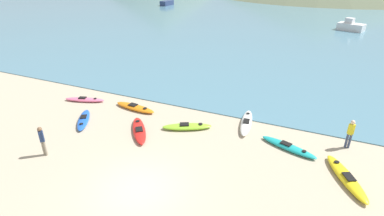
{
  "coord_description": "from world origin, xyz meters",
  "views": [
    {
      "loc": [
        6.53,
        -8.74,
        9.31
      ],
      "look_at": [
        -0.76,
        7.78,
        0.5
      ],
      "focal_mm": 28.0,
      "sensor_mm": 36.0,
      "label": 1
    }
  ],
  "objects": [
    {
      "name": "ground_plane",
      "position": [
        0.0,
        0.0,
        0.0
      ],
      "size": [
        400.0,
        400.0,
        0.0
      ],
      "primitive_type": "plane",
      "color": "tan"
    },
    {
      "name": "bay_water",
      "position": [
        0.0,
        43.53,
        0.03
      ],
      "size": [
        160.0,
        70.0,
        0.06
      ],
      "primitive_type": "cube",
      "color": "teal",
      "rests_on": "ground_plane"
    },
    {
      "name": "kayak_on_sand_0",
      "position": [
        -8.93,
        6.54,
        0.14
      ],
      "size": [
        3.03,
        1.48,
        0.32
      ],
      "color": "#E5668C",
      "rests_on": "ground_plane"
    },
    {
      "name": "kayak_on_sand_1",
      "position": [
        -0.27,
        5.89,
        0.16
      ],
      "size": [
        3.07,
        2.06,
        0.36
      ],
      "color": "#8CCC2D",
      "rests_on": "ground_plane"
    },
    {
      "name": "kayak_on_sand_2",
      "position": [
        5.79,
        6.12,
        0.14
      ],
      "size": [
        3.27,
        1.7,
        0.32
      ],
      "color": "teal",
      "rests_on": "ground_plane"
    },
    {
      "name": "kayak_on_sand_3",
      "position": [
        -4.76,
        6.91,
        0.15
      ],
      "size": [
        3.33,
        1.15,
        0.35
      ],
      "color": "orange",
      "rests_on": "ground_plane"
    },
    {
      "name": "kayak_on_sand_4",
      "position": [
        -6.8,
        4.05,
        0.13
      ],
      "size": [
        2.16,
        2.79,
        0.31
      ],
      "color": "blue",
      "rests_on": "ground_plane"
    },
    {
      "name": "kayak_on_sand_5",
      "position": [
        -2.75,
        4.33,
        0.15
      ],
      "size": [
        2.62,
        3.06,
        0.34
      ],
      "color": "red",
      "rests_on": "ground_plane"
    },
    {
      "name": "kayak_on_sand_6",
      "position": [
        8.65,
        4.5,
        0.17
      ],
      "size": [
        2.24,
        3.51,
        0.39
      ],
      "color": "yellow",
      "rests_on": "ground_plane"
    },
    {
      "name": "kayak_on_sand_7",
      "position": [
        2.97,
        7.88,
        0.17
      ],
      "size": [
        1.18,
        3.48,
        0.39
      ],
      "color": "white",
      "rests_on": "ground_plane"
    },
    {
      "name": "person_near_foreground",
      "position": [
        -6.05,
        0.3,
        0.98
      ],
      "size": [
        0.35,
        0.3,
        1.71
      ],
      "color": "gray",
      "rests_on": "ground_plane"
    },
    {
      "name": "person_near_waterline",
      "position": [
        8.75,
        7.6,
        0.99
      ],
      "size": [
        0.35,
        0.25,
        1.72
      ],
      "color": "#384260",
      "rests_on": "ground_plane"
    },
    {
      "name": "moored_boat_0",
      "position": [
        9.89,
        42.63,
        0.69
      ],
      "size": [
        4.03,
        3.03,
        1.79
      ],
      "color": "white",
      "rests_on": "bay_water"
    },
    {
      "name": "moored_boat_1",
      "position": [
        -29.19,
        57.36,
        0.59
      ],
      "size": [
        1.91,
        3.86,
        1.06
      ],
      "color": "navy",
      "rests_on": "bay_water"
    }
  ]
}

